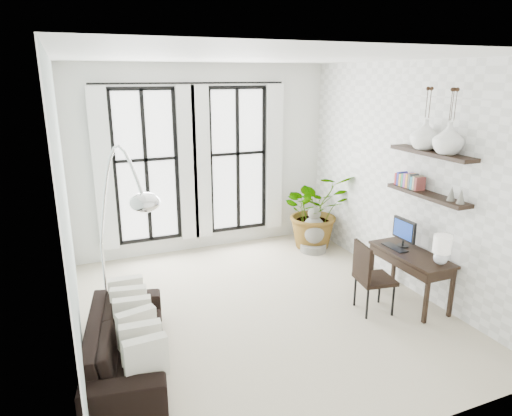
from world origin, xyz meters
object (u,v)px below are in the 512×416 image
arc_lamp (118,191)px  buddha (314,233)px  desk_chair (369,273)px  sofa (127,341)px  plant (316,210)px  desk (414,257)px

arc_lamp → buddha: 3.97m
desk_chair → arc_lamp: size_ratio=0.41×
sofa → plant: (3.61, 2.33, 0.40)m
sofa → desk_chair: size_ratio=2.06×
arc_lamp → desk_chair: bearing=-11.8°
desk → buddha: 2.22m
arc_lamp → buddha: bearing=24.4°
plant → buddha: 0.42m
plant → desk: plant is taller
plant → desk: (0.14, -2.38, -0.01)m
arc_lamp → buddha: size_ratio=2.80×
desk_chair → arc_lamp: 3.27m
sofa → arc_lamp: arc_lamp is taller
desk → arc_lamp: arc_lamp is taller
sofa → arc_lamp: 1.61m
sofa → desk: desk is taller
plant → desk_chair: 2.41m
plant → buddha: plant is taller
desk → arc_lamp: size_ratio=0.52×
plant → arc_lamp: 4.06m
desk_chair → plant: bearing=86.3°
plant → buddha: (-0.14, -0.20, -0.34)m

